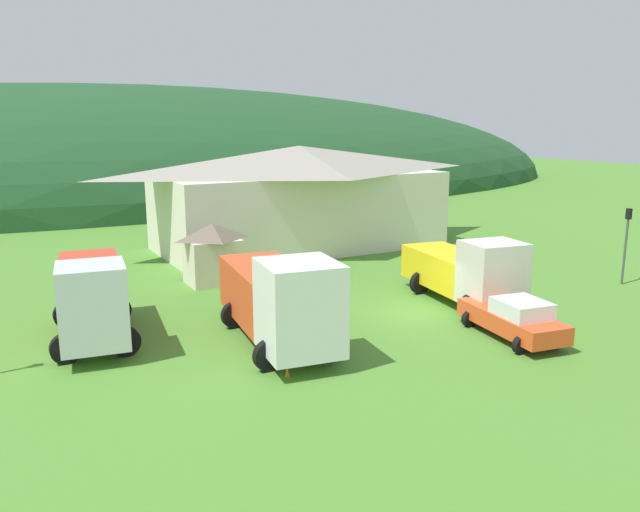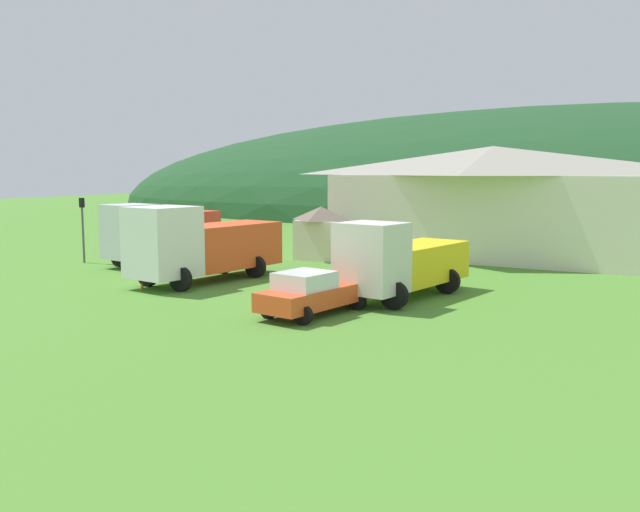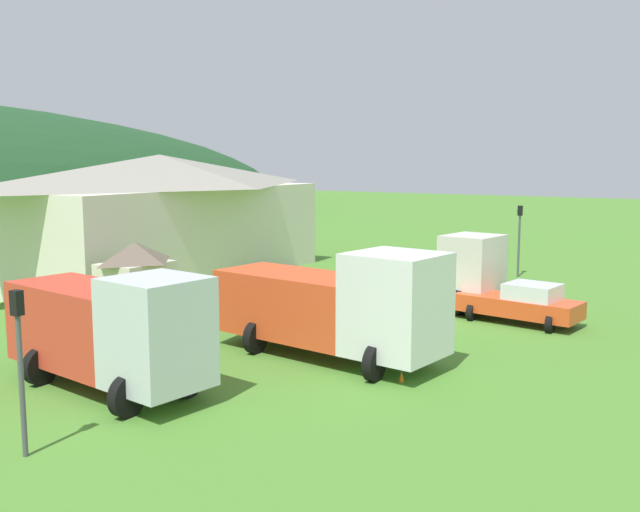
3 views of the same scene
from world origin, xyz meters
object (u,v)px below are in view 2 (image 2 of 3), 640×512
tow_truck_silver (159,232)px  traffic_light_west (83,223)px  heavy_rig_white (200,244)px  flatbed_truck_yellow (398,261)px  service_pickup_orange (312,293)px  play_shed_cream (321,232)px  depot_building (492,200)px  traffic_cone_near_pickup (142,289)px

tow_truck_silver → traffic_light_west: size_ratio=1.92×
heavy_rig_white → flatbed_truck_yellow: (9.87, 0.78, -0.25)m
tow_truck_silver → service_pickup_orange: size_ratio=1.42×
service_pickup_orange → tow_truck_silver: bearing=-109.1°
play_shed_cream → heavy_rig_white: size_ratio=0.38×
depot_building → traffic_light_west: bearing=-143.5°
depot_building → heavy_rig_white: 19.18m
depot_building → tow_truck_silver: size_ratio=2.74×
flatbed_truck_yellow → depot_building: bearing=-169.4°
tow_truck_silver → traffic_cone_near_pickup: size_ratio=11.23×
tow_truck_silver → traffic_cone_near_pickup: (5.03, -6.64, -1.84)m
play_shed_cream → flatbed_truck_yellow: size_ratio=0.43×
play_shed_cream → traffic_cone_near_pickup: (-2.02, -12.92, -1.64)m
depot_building → tow_truck_silver: (-15.45, -12.81, -1.66)m
depot_building → flatbed_truck_yellow: depot_building is taller
play_shed_cream → service_pickup_orange: bearing=-61.9°
depot_building → flatbed_truck_yellow: 16.01m
play_shed_cream → tow_truck_silver: 9.43m
service_pickup_orange → traffic_cone_near_pickup: (-9.41, 0.91, -0.83)m
tow_truck_silver → traffic_light_west: bearing=-59.5°
depot_building → traffic_cone_near_pickup: size_ratio=30.74×
heavy_rig_white → traffic_light_west: 10.52m
traffic_light_west → traffic_cone_near_pickup: 10.70m
traffic_light_west → traffic_cone_near_pickup: bearing=-28.0°
tow_truck_silver → flatbed_truck_yellow: size_ratio=0.97×
flatbed_truck_yellow → heavy_rig_white: bearing=-76.8°
depot_building → traffic_cone_near_pickup: (-10.42, -19.45, -3.50)m
tow_truck_silver → traffic_light_west: (-4.20, -1.75, 0.49)m
heavy_rig_white → service_pickup_orange: (8.34, -3.69, -1.03)m
flatbed_truck_yellow → traffic_cone_near_pickup: size_ratio=11.60×
tow_truck_silver → heavy_rig_white: size_ratio=0.86×
play_shed_cream → traffic_light_west: bearing=-144.5°
heavy_rig_white → service_pickup_orange: heavy_rig_white is taller
play_shed_cream → tow_truck_silver: size_ratio=0.44×
tow_truck_silver → flatbed_truck_yellow: tow_truck_silver is taller
traffic_light_west → traffic_cone_near_pickup: size_ratio=5.85×
flatbed_truck_yellow → service_pickup_orange: size_ratio=1.47×
flatbed_truck_yellow → traffic_cone_near_pickup: 11.62m
tow_truck_silver → flatbed_truck_yellow: (15.97, -3.09, -0.23)m
traffic_light_west → depot_building: bearing=36.5°
traffic_cone_near_pickup → heavy_rig_white: bearing=68.9°
play_shed_cream → heavy_rig_white: (-0.94, -10.14, 0.22)m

